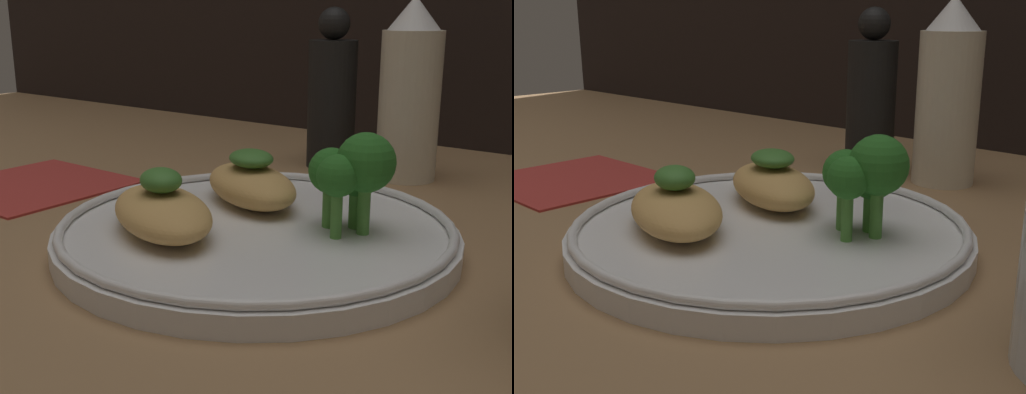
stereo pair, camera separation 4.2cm
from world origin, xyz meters
TOP-DOWN VIEW (x-y plane):
  - ground_plane at (0.00, 0.00)cm, footprint 180.00×180.00cm
  - plate at (0.00, 0.00)cm, footprint 26.64×26.64cm
  - grilled_meat_front at (-3.96, -4.73)cm, footprint 12.08×10.09cm
  - grilled_meat_middle at (-3.44, 3.89)cm, footprint 11.46×9.59cm
  - broccoli_bunch at (5.52, 2.83)cm, footprint 5.84×5.42cm
  - sauce_bottle at (0.25, 23.03)cm, footprint 5.55×5.55cm
  - pepper_grinder at (-8.22, 23.03)cm, footprint 4.78×4.78cm
  - napkin at (-25.30, -0.37)cm, footprint 14.31×14.31cm

SIDE VIEW (x-z plane):
  - ground_plane at x=0.00cm, z-range -1.00..0.00cm
  - napkin at x=-25.30cm, z-range 0.00..0.40cm
  - plate at x=0.00cm, z-range -0.01..1.99cm
  - grilled_meat_front at x=-3.96cm, z-range 0.79..5.06cm
  - grilled_meat_middle at x=-3.44cm, z-range 0.95..5.04cm
  - broccoli_bunch at x=5.52cm, z-range 2.10..8.69cm
  - pepper_grinder at x=-8.22cm, z-range -0.81..14.83cm
  - sauce_bottle at x=0.25cm, z-range -0.36..16.21cm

